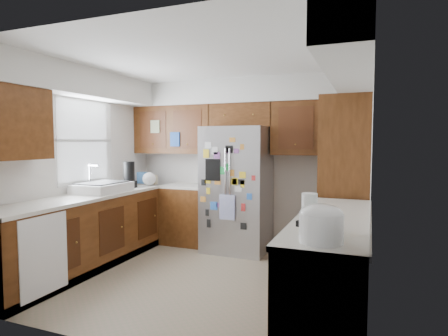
{
  "coord_description": "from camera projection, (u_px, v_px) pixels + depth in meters",
  "views": [
    {
      "loc": [
        1.79,
        -3.88,
        1.58
      ],
      "look_at": [
        0.13,
        0.35,
        1.27
      ],
      "focal_mm": 30.0,
      "sensor_mm": 36.0,
      "label": 1
    }
  ],
  "objects": [
    {
      "name": "floor",
      "position": [
        203.0,
        278.0,
        4.37
      ],
      "size": [
        3.6,
        3.6,
        0.0
      ],
      "primitive_type": "plane",
      "color": "gray",
      "rests_on": "ground"
    },
    {
      "name": "right_counter_run",
      "position": [
        332.0,
        272.0,
        3.35
      ],
      "size": [
        0.63,
        2.25,
        0.92
      ],
      "color": "#40220C",
      "rests_on": "ground"
    },
    {
      "name": "left_counter_clutter",
      "position": [
        138.0,
        177.0,
        5.61
      ],
      "size": [
        0.43,
        0.85,
        0.38
      ],
      "color": "black",
      "rests_on": "left_counter_run"
    },
    {
      "name": "pantry",
      "position": [
        345.0,
        181.0,
        4.82
      ],
      "size": [
        0.6,
        0.9,
        2.15
      ],
      "primitive_type": "cube",
      "color": "#40220C",
      "rests_on": "ground"
    },
    {
      "name": "paper_towel",
      "position": [
        309.0,
        211.0,
        2.88
      ],
      "size": [
        0.12,
        0.12,
        0.27
      ],
      "primitive_type": "cylinder",
      "color": "white",
      "rests_on": "right_counter_run"
    },
    {
      "name": "fridge",
      "position": [
        237.0,
        189.0,
        5.43
      ],
      "size": [
        0.9,
        0.79,
        1.8
      ],
      "color": "#A5A4A9",
      "rests_on": "ground"
    },
    {
      "name": "rice_cooker",
      "position": [
        321.0,
        222.0,
        2.47
      ],
      "size": [
        0.3,
        0.29,
        0.26
      ],
      "color": "white",
      "rests_on": "right_counter_run"
    },
    {
      "name": "fridge_top_items",
      "position": [
        245.0,
        96.0,
        5.54
      ],
      "size": [
        0.71,
        0.29,
        0.27
      ],
      "color": "#2C3CBD",
      "rests_on": "bridge_cabinet"
    },
    {
      "name": "sink_assembly",
      "position": [
        102.0,
        187.0,
        4.94
      ],
      "size": [
        0.52,
        0.7,
        0.37
      ],
      "color": "white",
      "rests_on": "left_counter_run"
    },
    {
      "name": "bridge_cabinet",
      "position": [
        242.0,
        116.0,
        5.56
      ],
      "size": [
        0.96,
        0.34,
        0.35
      ],
      "primitive_type": "cube",
      "color": "#40220C",
      "rests_on": "fridge"
    },
    {
      "name": "room_shell",
      "position": [
        207.0,
        123.0,
        4.62
      ],
      "size": [
        3.64,
        3.24,
        2.52
      ],
      "color": "silver",
      "rests_on": "ground"
    },
    {
      "name": "left_counter_run",
      "position": [
        108.0,
        231.0,
        4.86
      ],
      "size": [
        1.36,
        3.2,
        0.92
      ],
      "color": "#40220C",
      "rests_on": "ground"
    }
  ]
}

